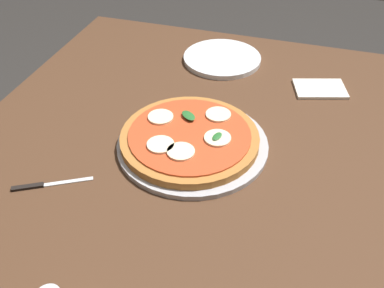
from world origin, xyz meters
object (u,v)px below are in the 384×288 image
at_px(dining_table, 219,182).
at_px(plate_white, 222,58).
at_px(pizza, 190,137).
at_px(napkin, 320,89).
at_px(serving_tray, 192,145).
at_px(knife, 42,185).

xyz_separation_m(dining_table, plate_white, (-0.10, 0.40, 0.10)).
bearing_deg(pizza, napkin, 50.95).
height_order(dining_table, serving_tray, serving_tray).
height_order(plate_white, knife, plate_white).
bearing_deg(knife, dining_table, 33.39).
relative_size(pizza, knife, 2.11).
height_order(serving_tray, plate_white, plate_white).
distance_m(serving_tray, napkin, 0.41).
bearing_deg(dining_table, napkin, 59.61).
distance_m(pizza, plate_white, 0.40).
bearing_deg(knife, pizza, 40.47).
distance_m(dining_table, plate_white, 0.42).
bearing_deg(knife, napkin, 46.35).
relative_size(serving_tray, knife, 2.30).
height_order(plate_white, napkin, plate_white).
relative_size(serving_tray, napkin, 2.55).
bearing_deg(pizza, plate_white, 93.74).
bearing_deg(serving_tray, plate_white, 94.68).
bearing_deg(knife, serving_tray, 39.00).
bearing_deg(napkin, serving_tray, -127.85).
height_order(serving_tray, pizza, pizza).
xyz_separation_m(dining_table, pizza, (-0.07, 0.00, 0.12)).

